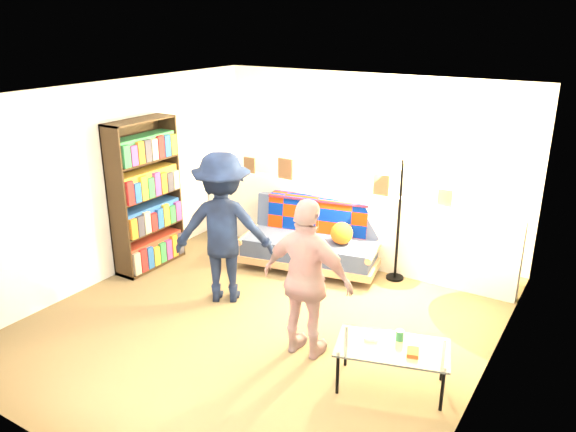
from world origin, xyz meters
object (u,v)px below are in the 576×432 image
(person_right, at_px, (307,280))
(floor_lamp, at_px, (402,192))
(bookshelf, at_px, (146,200))
(coffee_table, at_px, (393,349))
(futon_sofa, at_px, (313,241))
(person_left, at_px, (223,228))

(person_right, bearing_deg, floor_lamp, -95.10)
(bookshelf, bearing_deg, coffee_table, -11.73)
(bookshelf, distance_m, coffee_table, 3.79)
(futon_sofa, distance_m, floor_lamp, 1.35)
(floor_lamp, bearing_deg, coffee_table, -69.77)
(futon_sofa, xyz_separation_m, person_right, (0.94, -1.80, 0.43))
(bookshelf, xyz_separation_m, coffee_table, (3.68, -0.76, -0.52))
(coffee_table, distance_m, floor_lamp, 2.35)
(coffee_table, relative_size, person_left, 0.63)
(futon_sofa, bearing_deg, coffee_table, -45.26)
(bookshelf, relative_size, person_right, 1.22)
(futon_sofa, relative_size, person_right, 1.21)
(futon_sofa, relative_size, floor_lamp, 1.18)
(person_right, bearing_deg, futon_sofa, -63.72)
(person_left, bearing_deg, coffee_table, 136.42)
(person_right, bearing_deg, coffee_table, 174.53)
(bookshelf, distance_m, person_right, 2.86)
(bookshelf, xyz_separation_m, floor_lamp, (2.91, 1.33, 0.24))
(coffee_table, xyz_separation_m, person_right, (-0.90, 0.06, 0.40))
(bookshelf, height_order, floor_lamp, bookshelf)
(floor_lamp, bearing_deg, bookshelf, -155.46)
(floor_lamp, relative_size, person_right, 1.02)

